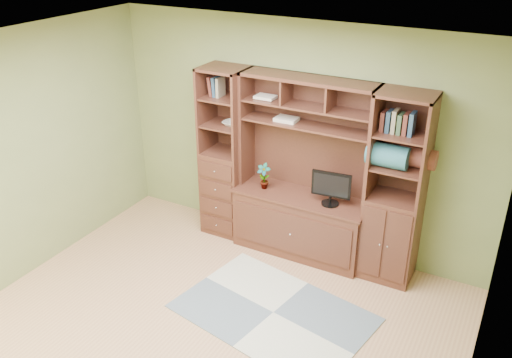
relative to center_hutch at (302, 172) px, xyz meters
The scene contains 11 objects.
room 1.77m from the center_hutch, 96.17° to the right, with size 4.60×4.10×2.64m.
center_hutch is the anchor object (origin of this frame).
left_tower 1.00m from the center_hutch, behind, with size 0.50×0.45×2.05m, color #4A251A.
right_tower 1.03m from the center_hutch, ahead, with size 0.55×0.45×2.05m, color #4A251A.
rug 1.54m from the center_hutch, 78.15° to the right, with size 1.82×1.22×0.01m, color gray.
monitor 0.36m from the center_hutch, ahead, with size 0.43×0.19×0.52m, color black.
orchid 0.47m from the center_hutch, behind, with size 0.16×0.11×0.30m, color #B75A3D.
magazines 0.59m from the center_hutch, 159.56° to the left, with size 0.24×0.18×0.04m, color beige.
bowl 0.99m from the center_hutch, behind, with size 0.19×0.19×0.05m, color silver.
blanket_teal 0.99m from the center_hutch, ahead, with size 0.40×0.23×0.23m, color #2A616E.
blanket_red 1.24m from the center_hutch, ahead, with size 0.36×0.20×0.20m, color brown.
Camera 1 is at (2.28, -3.20, 3.53)m, focal length 38.00 mm.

